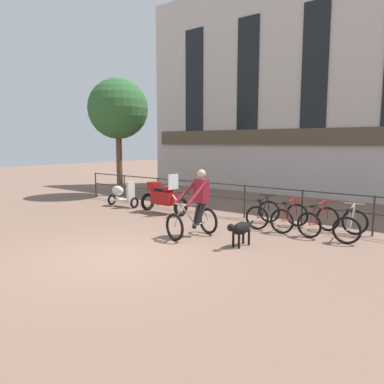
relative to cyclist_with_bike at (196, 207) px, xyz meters
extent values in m
plane|color=#7A5B4C|center=(-0.23, -2.42, -0.76)|extent=(60.00, 60.00, 0.00)
cylinder|color=#2D2B28|center=(-7.73, 2.78, -0.24)|extent=(0.05, 0.05, 1.05)
cylinder|color=#2D2B28|center=(-5.85, 2.78, -0.24)|extent=(0.05, 0.05, 1.05)
cylinder|color=#2D2B28|center=(-3.98, 2.78, -0.24)|extent=(0.05, 0.05, 1.05)
cylinder|color=#2D2B28|center=(-2.10, 2.78, -0.24)|extent=(0.05, 0.05, 1.05)
cylinder|color=#2D2B28|center=(-0.23, 2.78, -0.24)|extent=(0.05, 0.05, 1.05)
cylinder|color=#2D2B28|center=(1.65, 2.78, -0.24)|extent=(0.05, 0.05, 1.05)
cylinder|color=#2D2B28|center=(3.52, 2.78, -0.24)|extent=(0.05, 0.05, 1.05)
cylinder|color=#2D2B28|center=(-0.23, 2.78, 0.26)|extent=(15.00, 0.04, 0.04)
cylinder|color=#2D2B28|center=(-0.23, 2.78, -0.19)|extent=(15.00, 0.04, 0.04)
cube|color=beige|center=(-0.23, 8.58, 4.08)|extent=(18.00, 0.60, 9.70)
cube|color=brown|center=(-0.23, 8.22, 1.84)|extent=(17.10, 0.12, 0.70)
cube|color=black|center=(-6.53, 8.25, 4.57)|extent=(1.10, 0.06, 5.43)
cube|color=black|center=(-3.38, 8.25, 4.57)|extent=(1.10, 0.06, 5.43)
cube|color=black|center=(-0.23, 8.25, 4.57)|extent=(1.10, 0.06, 5.43)
torus|color=black|center=(-0.14, -0.67, -0.42)|extent=(0.68, 0.21, 0.68)
torus|color=black|center=(0.09, 0.40, -0.42)|extent=(0.68, 0.21, 0.68)
cylinder|color=#9E998E|center=(-0.05, -0.25, -0.19)|extent=(0.14, 0.49, 0.60)
cylinder|color=#9E998E|center=(0.02, 0.07, -0.22)|extent=(0.08, 0.23, 0.52)
cylinder|color=#9E998E|center=(-0.03, -0.16, 0.07)|extent=(0.17, 0.66, 0.10)
cylinder|color=#9E998E|center=(0.04, 0.19, -0.45)|extent=(0.12, 0.44, 0.08)
cylinder|color=#9E998E|center=(0.06, 0.29, -0.19)|extent=(0.08, 0.26, 0.47)
cylinder|color=#9E998E|center=(-0.12, -0.58, -0.16)|extent=(0.07, 0.23, 0.54)
cylinder|color=#9E998E|center=(-0.10, -0.48, 0.10)|extent=(0.48, 0.13, 0.03)
cube|color=black|center=(0.04, 0.17, 0.06)|extent=(0.17, 0.26, 0.05)
cube|color=maroon|center=(0.04, 0.17, 0.39)|extent=(0.40, 0.29, 0.60)
sphere|color=tan|center=(0.04, 0.17, 0.83)|extent=(0.22, 0.22, 0.22)
cylinder|color=maroon|center=(-0.24, -0.11, 0.37)|extent=(0.29, 0.71, 0.60)
cylinder|color=maroon|center=(0.17, -0.20, 0.37)|extent=(0.16, 0.72, 0.60)
cylinder|color=black|center=(-0.05, 0.08, -0.25)|extent=(0.14, 0.31, 0.69)
cylinder|color=black|center=(0.08, 0.06, -0.19)|extent=(0.20, 0.32, 0.58)
ellipsoid|color=black|center=(1.37, -0.07, -0.34)|extent=(0.30, 0.63, 0.29)
cylinder|color=black|center=(1.35, -0.32, -0.32)|extent=(0.17, 0.17, 0.17)
sphere|color=black|center=(1.33, -0.47, -0.26)|extent=(0.17, 0.17, 0.17)
cone|color=black|center=(1.33, -0.54, -0.28)|extent=(0.10, 0.11, 0.09)
cylinder|color=black|center=(1.40, 0.29, -0.28)|extent=(0.07, 0.20, 0.11)
cylinder|color=black|center=(1.27, -0.26, -0.58)|extent=(0.06, 0.06, 0.36)
cylinder|color=black|center=(1.43, -0.27, -0.58)|extent=(0.06, 0.06, 0.36)
cylinder|color=black|center=(1.30, 0.13, -0.58)|extent=(0.06, 0.06, 0.36)
cylinder|color=black|center=(1.46, 0.11, -0.58)|extent=(0.06, 0.06, 0.36)
torus|color=black|center=(-1.96, 1.72, -0.45)|extent=(0.15, 0.63, 0.62)
torus|color=black|center=(-3.54, 1.81, -0.45)|extent=(0.15, 0.63, 0.62)
cube|color=maroon|center=(-2.75, 1.76, -0.23)|extent=(0.89, 0.45, 0.44)
ellipsoid|color=maroon|center=(-2.55, 1.75, 0.07)|extent=(0.50, 0.34, 0.24)
cube|color=black|center=(-2.86, 1.77, 0.04)|extent=(0.57, 0.33, 0.10)
cylinder|color=#B2B2B7|center=(-2.16, 1.73, -0.27)|extent=(0.44, 0.08, 0.41)
cube|color=silver|center=(-2.29, 1.74, 0.34)|extent=(0.05, 0.44, 0.50)
cube|color=maroon|center=(-3.20, 1.79, 0.13)|extent=(0.34, 0.38, 0.28)
torus|color=black|center=(0.69, 2.65, -0.43)|extent=(0.66, 0.16, 0.66)
torus|color=black|center=(0.86, 1.61, -0.43)|extent=(0.66, 0.16, 0.66)
cylinder|color=black|center=(0.75, 2.25, -0.20)|extent=(0.10, 0.47, 0.58)
cylinder|color=black|center=(0.80, 1.93, -0.24)|extent=(0.07, 0.22, 0.51)
cylinder|color=black|center=(0.77, 2.15, 0.05)|extent=(0.13, 0.63, 0.10)
cylinder|color=black|center=(0.82, 1.82, -0.46)|extent=(0.09, 0.42, 0.07)
cylinder|color=black|center=(0.84, 1.73, -0.21)|extent=(0.06, 0.25, 0.46)
cylinder|color=black|center=(0.71, 2.56, -0.18)|extent=(0.06, 0.21, 0.52)
cylinder|color=black|center=(0.72, 2.46, 0.08)|extent=(0.48, 0.10, 0.03)
cube|color=black|center=(0.82, 1.84, 0.03)|extent=(0.16, 0.26, 0.05)
torus|color=black|center=(1.56, 2.66, -0.43)|extent=(0.66, 0.08, 0.66)
torus|color=black|center=(1.58, 1.61, -0.43)|extent=(0.66, 0.08, 0.66)
cylinder|color=maroon|center=(1.57, 2.25, -0.20)|extent=(0.04, 0.47, 0.58)
cylinder|color=maroon|center=(1.57, 1.93, -0.24)|extent=(0.04, 0.22, 0.51)
cylinder|color=maroon|center=(1.57, 2.15, 0.05)|extent=(0.05, 0.63, 0.10)
cylinder|color=maroon|center=(1.58, 1.82, -0.46)|extent=(0.04, 0.42, 0.07)
cylinder|color=maroon|center=(1.58, 1.72, -0.21)|extent=(0.03, 0.25, 0.46)
cylinder|color=maroon|center=(1.56, 2.56, -0.18)|extent=(0.03, 0.21, 0.52)
cylinder|color=maroon|center=(1.56, 2.47, 0.08)|extent=(0.48, 0.04, 0.03)
cube|color=black|center=(1.58, 1.84, 0.03)|extent=(0.13, 0.24, 0.05)
torus|color=black|center=(2.42, 2.65, -0.43)|extent=(0.66, 0.13, 0.66)
torus|color=black|center=(2.31, 1.61, -0.43)|extent=(0.66, 0.13, 0.66)
cylinder|color=maroon|center=(2.38, 2.25, -0.20)|extent=(0.08, 0.47, 0.58)
cylinder|color=maroon|center=(2.35, 1.93, -0.24)|extent=(0.05, 0.22, 0.51)
cylinder|color=maroon|center=(2.37, 2.15, 0.05)|extent=(0.10, 0.63, 0.10)
cylinder|color=maroon|center=(2.34, 1.82, -0.46)|extent=(0.07, 0.42, 0.07)
cylinder|color=maroon|center=(2.33, 1.72, -0.21)|extent=(0.05, 0.25, 0.46)
cylinder|color=maroon|center=(2.41, 2.56, -0.18)|extent=(0.05, 0.21, 0.52)
cylinder|color=maroon|center=(2.40, 2.47, 0.08)|extent=(0.48, 0.08, 0.03)
cube|color=black|center=(2.34, 1.84, 0.03)|extent=(0.14, 0.25, 0.05)
torus|color=black|center=(3.12, 2.65, -0.43)|extent=(0.66, 0.12, 0.66)
torus|color=black|center=(3.21, 1.61, -0.43)|extent=(0.66, 0.12, 0.66)
cylinder|color=#9E998E|center=(3.15, 2.25, -0.20)|extent=(0.08, 0.47, 0.58)
cylinder|color=#9E998E|center=(3.18, 1.93, -0.24)|extent=(0.05, 0.22, 0.51)
cylinder|color=#9E998E|center=(3.16, 2.15, 0.05)|extent=(0.09, 0.63, 0.10)
cylinder|color=#9E998E|center=(3.19, 1.82, -0.46)|extent=(0.06, 0.42, 0.07)
cylinder|color=#9E998E|center=(3.20, 1.72, -0.21)|extent=(0.05, 0.25, 0.46)
cylinder|color=#9E998E|center=(3.12, 2.56, -0.18)|extent=(0.05, 0.21, 0.52)
cylinder|color=#9E998E|center=(3.13, 2.47, 0.08)|extent=(0.48, 0.07, 0.03)
cube|color=black|center=(3.19, 1.84, 0.03)|extent=(0.14, 0.25, 0.05)
torus|color=black|center=(-4.23, 1.81, -0.56)|extent=(0.10, 0.40, 0.40)
torus|color=black|center=(-5.43, 1.77, -0.56)|extent=(0.10, 0.40, 0.40)
cube|color=beige|center=(-4.83, 1.79, -0.52)|extent=(0.68, 0.31, 0.08)
cube|color=beige|center=(-4.41, 1.81, -0.16)|extent=(0.11, 0.32, 0.72)
ellipsoid|color=beige|center=(-5.09, 1.78, -0.18)|extent=(0.53, 0.32, 0.36)
cylinder|color=brown|center=(-7.23, 3.73, 0.79)|extent=(0.26, 0.26, 3.10)
sphere|color=#2D5B2D|center=(-7.23, 3.73, 3.06)|extent=(2.63, 2.63, 2.63)
camera|label=1|loc=(5.68, -7.35, 1.62)|focal=35.00mm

